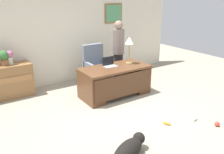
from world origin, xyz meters
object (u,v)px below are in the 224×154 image
Objects in this scene: dog_lying at (129,150)px; dog_toy_ball at (217,124)px; desk at (116,80)px; armchair at (96,67)px; dog_toy_bone at (167,124)px; credenza at (6,82)px; potted_plant at (4,57)px; dog_toy_plush at (195,119)px; desk_lamp at (129,42)px; laptop at (109,64)px; person_standing at (118,51)px; vase_with_flowers at (10,57)px.

dog_lying is 8.64× the size of dog_toy_ball.
dog_lying is at bearing -119.32° from desk.
armchair is at bearing 68.98° from dog_lying.
dog_toy_bone is at bearing -89.00° from desk.
potted_plant is at bearing 1.45° from credenza.
dog_toy_bone is at bearing 162.28° from dog_toy_plush.
armchair is at bearing 119.77° from desk_lamp.
desk is at bearing -88.70° from armchair.
credenza is at bearing 151.41° from laptop.
armchair is 11.73× the size of dog_toy_ball.
laptop is (-0.69, -0.61, -0.11)m from person_standing.
dog_toy_bone is 0.64m from dog_toy_plush.
desk_lamp reaches higher than dog_lying.
vase_with_flowers is at bearing 124.62° from dog_toy_bone.
desk is 2.06× the size of dog_lying.
desk_lamp is (0.46, 0.08, 0.88)m from desk.
dog_toy_ball reaches higher than dog_toy_plush.
armchair is (-0.02, 0.93, 0.10)m from desk.
desk_lamp reaches higher than dog_toy_ball.
dog_lying reaches higher than dog_toy_bone.
potted_plant is at bearing 129.49° from dog_toy_ball.
dog_toy_plush is (2.75, -3.30, -0.98)m from vase_with_flowers.
armchair is 2.19m from vase_with_flowers.
credenza reaches higher than dog_toy_ball.
dog_toy_plush is at bearing -48.47° from credenza.
dog_toy_bone is at bearing -86.87° from laptop.
vase_with_flowers reaches higher than dog_toy_plush.
person_standing is at bearing -11.72° from potted_plant.
person_standing is 18.23× the size of dog_toy_ball.
dog_toy_bone is (0.03, -1.74, -0.37)m from desk.
person_standing is at bearing 77.20° from desk_lamp.
person_standing is at bearing 57.97° from dog_lying.
laptop reaches higher than desk.
armchair reaches higher than dog_toy_plush.
credenza is 3.89× the size of laptop.
person_standing is 5.17× the size of vase_with_flowers.
dog_toy_ball is at bearing -50.02° from credenza.
potted_plant reaches higher than dog_toy_ball.
dog_toy_ball is at bearing -36.73° from dog_toy_bone.
credenza is at bearing 129.98° from dog_toy_ball.
desk is at bearing 91.00° from dog_toy_bone.
desk is 5.06× the size of vase_with_flowers.
dog_toy_ball is at bearing -70.94° from desk.
vase_with_flowers is at bearing 149.40° from laptop.
vase_with_flowers reaches higher than laptop.
credenza is 3.89m from dog_toy_bone.
dog_toy_ball is (0.80, -2.31, -0.35)m from desk.
credenza is 0.62m from vase_with_flowers.
desk_lamp is 2.89m from vase_with_flowers.
dog_lying is 2.63m from laptop.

